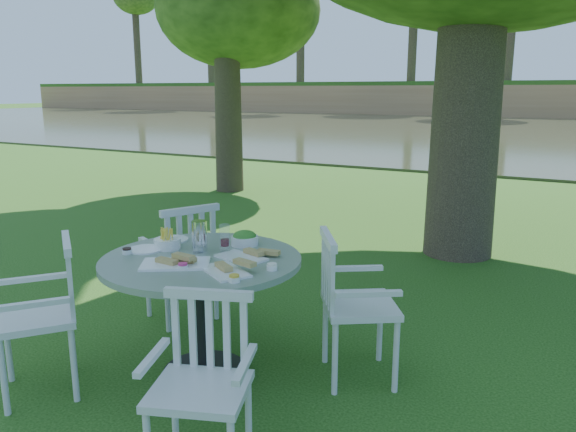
% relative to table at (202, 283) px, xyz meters
% --- Properties ---
extents(ground, '(140.00, 140.00, 0.00)m').
position_rel_table_xyz_m(ground, '(-0.04, 1.03, -0.65)').
color(ground, '#163E0D').
rests_on(ground, ground).
extents(table, '(1.29, 1.29, 0.82)m').
position_rel_table_xyz_m(table, '(0.00, 0.00, 0.00)').
color(table, black).
rests_on(table, ground).
extents(chair_ne, '(0.66, 0.67, 0.98)m').
position_rel_table_xyz_m(chair_ne, '(0.83, 0.42, -0.07)').
color(chair_ne, silver).
rests_on(chair_ne, ground).
extents(chair_nw, '(0.63, 0.65, 0.98)m').
position_rel_table_xyz_m(chair_nw, '(-0.67, 0.65, -0.07)').
color(chair_nw, silver).
rests_on(chair_nw, ground).
extents(chair_sw, '(0.67, 0.67, 0.97)m').
position_rel_table_xyz_m(chair_sw, '(-0.72, -0.59, -0.07)').
color(chair_sw, silver).
rests_on(chair_sw, ground).
extents(chair_se, '(0.57, 0.56, 0.90)m').
position_rel_table_xyz_m(chair_se, '(0.57, -0.75, -0.12)').
color(chair_se, silver).
rests_on(chair_se, ground).
extents(tableware, '(1.13, 0.90, 0.20)m').
position_rel_table_xyz_m(tableware, '(-0.07, 0.08, 0.22)').
color(tableware, white).
rests_on(tableware, table).
extents(river, '(100.00, 28.00, 0.12)m').
position_rel_table_xyz_m(river, '(-0.04, 24.03, -0.65)').
color(river, '#313620').
rests_on(river, ground).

